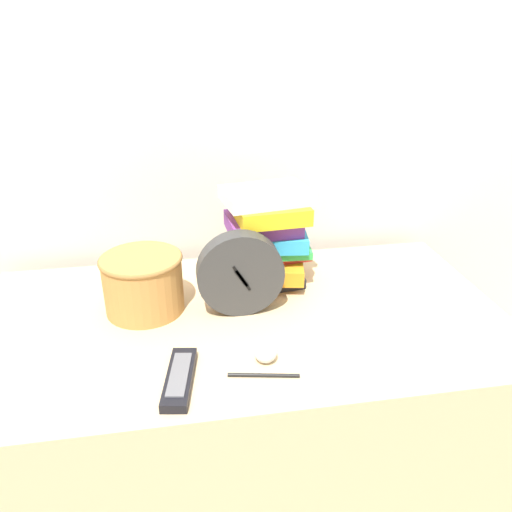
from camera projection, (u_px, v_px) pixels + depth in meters
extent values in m
cube|color=beige|center=(219.00, 89.00, 1.38)|extent=(6.00, 0.04, 2.40)
cube|color=tan|center=(244.00, 426.00, 1.38)|extent=(1.29, 0.69, 0.72)
cylinder|color=#333333|center=(241.00, 273.00, 1.20)|extent=(0.21, 0.05, 0.21)
cylinder|color=white|center=(242.00, 276.00, 1.18)|extent=(0.19, 0.01, 0.19)
cube|color=black|center=(242.00, 278.00, 1.18)|extent=(0.03, 0.01, 0.05)
cube|color=black|center=(242.00, 278.00, 1.18)|extent=(0.04, 0.01, 0.07)
cylinder|color=black|center=(242.00, 278.00, 1.18)|extent=(0.01, 0.01, 0.01)
cube|color=#232328|center=(265.00, 275.00, 1.39)|extent=(0.20, 0.19, 0.03)
cube|color=orange|center=(267.00, 268.00, 1.34)|extent=(0.21, 0.17, 0.04)
cube|color=red|center=(267.00, 253.00, 1.36)|extent=(0.23, 0.16, 0.02)
cube|color=green|center=(270.00, 246.00, 1.35)|extent=(0.22, 0.16, 0.02)
cube|color=#2D9ED1|center=(268.00, 236.00, 1.34)|extent=(0.22, 0.20, 0.04)
cube|color=#7A3899|center=(263.00, 224.00, 1.31)|extent=(0.19, 0.16, 0.04)
cube|color=yellow|center=(270.00, 211.00, 1.27)|extent=(0.19, 0.17, 0.04)
cube|color=white|center=(266.00, 195.00, 1.27)|extent=(0.24, 0.18, 0.03)
cylinder|color=#B27A3D|center=(143.00, 284.00, 1.22)|extent=(0.19, 0.19, 0.15)
torus|color=olive|center=(141.00, 259.00, 1.19)|extent=(0.20, 0.20, 0.01)
cube|color=black|center=(180.00, 379.00, 0.99)|extent=(0.08, 0.18, 0.02)
cube|color=#59595E|center=(179.00, 374.00, 0.99)|extent=(0.06, 0.14, 0.00)
sphere|color=white|center=(266.00, 352.00, 1.05)|extent=(0.05, 0.05, 0.05)
cylinder|color=black|center=(264.00, 375.00, 1.01)|extent=(0.15, 0.04, 0.01)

